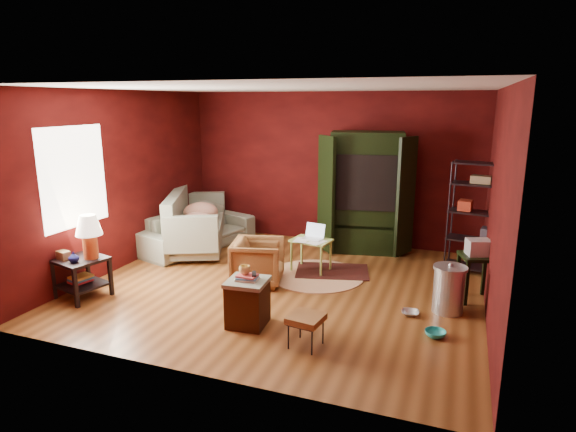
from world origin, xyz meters
name	(u,v)px	position (x,y,z in m)	size (l,w,h in m)	color
room	(280,191)	(-0.04, -0.01, 1.40)	(5.54, 5.04, 2.84)	brown
sofa	(197,224)	(-2.15, 1.22, 0.44)	(2.23, 0.65, 0.87)	gray
armchair	(258,260)	(-0.38, -0.04, 0.36)	(0.71, 0.66, 0.73)	black
pet_bowl_steel	(410,307)	(1.86, -0.38, 0.11)	(0.22, 0.05, 0.22)	#B7B9BF
pet_bowl_turquoise	(436,327)	(2.19, -0.87, 0.12)	(0.24, 0.07, 0.24)	teal
vase	(74,257)	(-2.39, -1.50, 0.62)	(0.14, 0.14, 0.14)	#0D1044
mug	(245,269)	(0.02, -1.32, 0.70)	(0.13, 0.11, 0.13)	#E0C26D
side_table	(85,248)	(-2.37, -1.31, 0.69)	(0.71, 0.71, 1.15)	black
sofa_cushions	(194,223)	(-2.18, 1.17, 0.46)	(1.72, 2.40, 0.94)	gray
hamper	(248,301)	(0.05, -1.33, 0.30)	(0.50, 0.50, 0.66)	#3E1E0E
footstool	(306,320)	(0.87, -1.59, 0.31)	(0.40, 0.40, 0.36)	black
rug_round	(316,275)	(0.34, 0.55, 0.01)	(1.57, 1.57, 0.01)	beige
rug_oriental	(332,271)	(0.52, 0.80, 0.02)	(1.27, 1.00, 0.01)	#491813
laptop_desk	(311,243)	(0.19, 0.74, 0.46)	(0.66, 0.55, 0.74)	#A9C55A
tv_armoire	(366,190)	(0.76, 2.08, 1.10)	(1.65, 1.06, 2.12)	black
wire_shelving	(479,213)	(2.61, 1.54, 0.95)	(0.90, 0.50, 1.74)	black
small_stand	(478,255)	(2.61, 0.41, 0.63)	(0.54, 0.54, 0.85)	black
trash_can	(449,289)	(2.29, -0.12, 0.31)	(0.53, 0.53, 0.66)	silver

